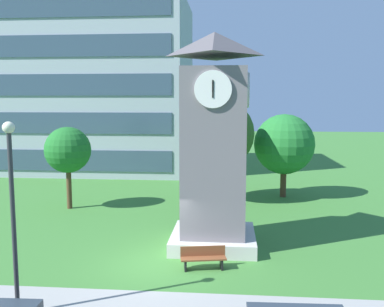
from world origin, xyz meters
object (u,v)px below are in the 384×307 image
park_bench (203,258)px  tree_by_building (68,150)px  street_lamp (12,197)px  tree_near_tower (219,134)px  tree_streetside (284,144)px  clock_tower (214,153)px

park_bench → tree_by_building: tree_by_building is taller
park_bench → street_lamp: street_lamp is taller
tree_by_building → tree_near_tower: 9.59m
street_lamp → tree_streetside: bearing=59.6°
tree_streetside → clock_tower: bearing=-112.8°
street_lamp → tree_near_tower: 16.67m
tree_by_building → tree_streetside: 14.35m
clock_tower → tree_near_tower: clock_tower is taller
clock_tower → tree_near_tower: (0.02, 8.59, 0.25)m
street_lamp → tree_by_building: bearing=104.4°
clock_tower → tree_by_building: size_ratio=1.90×
clock_tower → tree_by_building: 11.01m
tree_by_building → park_bench: bearing=-45.0°
clock_tower → tree_streetside: size_ratio=1.67×
clock_tower → tree_streetside: 11.46m
clock_tower → tree_streetside: clock_tower is taller
tree_near_tower → park_bench: bearing=-91.6°
street_lamp → tree_near_tower: (5.86, 15.58, 0.81)m
clock_tower → tree_streetside: (4.44, 10.55, -0.60)m
street_lamp → tree_by_building: size_ratio=1.19×
clock_tower → tree_by_building: bearing=146.7°
park_bench → tree_streetside: bearing=70.5°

